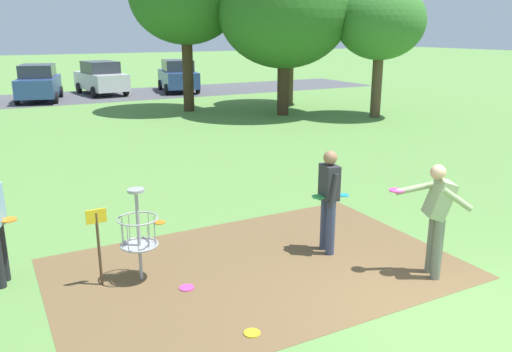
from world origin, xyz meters
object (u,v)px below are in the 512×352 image
object	(u,v)px
player_waiting_left	(329,196)
frisbee_far_left	(344,195)
frisbee_mid_grass	(252,333)
parked_car_leftmost	(39,83)
parked_car_center_left	(101,78)
frisbee_by_tee	(160,222)
parked_car_center_right	(178,76)
frisbee_near_basket	(187,288)
tree_mid_center	(381,22)
disc_golf_basket	(134,232)
player_foreground_watching	(437,213)
tree_far_center	(290,8)
tree_far_left	(284,11)

from	to	relation	value
player_waiting_left	frisbee_far_left	bearing A→B (deg)	47.30
frisbee_mid_grass	parked_car_leftmost	xyz separation A→B (m)	(0.22, 24.00, 0.91)
parked_car_center_left	player_waiting_left	bearing A→B (deg)	-93.46
frisbee_by_tee	parked_car_center_right	distance (m)	21.92
frisbee_near_basket	parked_car_center_left	xyz separation A→B (m)	(3.93, 23.87, 0.91)
frisbee_far_left	tree_mid_center	bearing A→B (deg)	45.94
disc_golf_basket	player_foreground_watching	distance (m)	4.37
frisbee_far_left	parked_car_center_left	bearing A→B (deg)	91.76
player_foreground_watching	frisbee_near_basket	size ratio (longest dim) A/B	8.11
tree_mid_center	disc_golf_basket	bearing A→B (deg)	-142.77
player_waiting_left	frisbee_far_left	xyz separation A→B (m)	(2.09, 2.27, -0.96)
frisbee_by_tee	parked_car_center_left	world-z (taller)	parked_car_center_left
frisbee_by_tee	frisbee_far_left	size ratio (longest dim) A/B	0.90
frisbee_near_basket	player_waiting_left	bearing A→B (deg)	2.52
frisbee_mid_grass	player_foreground_watching	bearing A→B (deg)	2.16
parked_car_leftmost	disc_golf_basket	bearing A→B (deg)	-92.76
player_waiting_left	frisbee_near_basket	world-z (taller)	player_waiting_left
frisbee_near_basket	frisbee_far_left	size ratio (longest dim) A/B	0.93
tree_far_center	tree_mid_center	bearing A→B (deg)	-76.34
tree_mid_center	parked_car_center_left	distance (m)	16.16
player_waiting_left	frisbee_by_tee	bearing A→B (deg)	128.33
disc_golf_basket	parked_car_center_left	distance (m)	23.71
player_foreground_watching	parked_car_center_right	bearing A→B (deg)	78.73
parked_car_center_left	parked_car_center_right	world-z (taller)	same
disc_golf_basket	tree_far_left	xyz separation A→B (m)	(9.77, 12.14, 3.51)
disc_golf_basket	frisbee_by_tee	xyz separation A→B (m)	(1.01, 2.08, -0.74)
player_foreground_watching	tree_mid_center	xyz separation A→B (m)	(8.95, 11.69, 2.84)
player_foreground_watching	frisbee_mid_grass	distance (m)	3.24
disc_golf_basket	player_waiting_left	size ratio (longest dim) A/B	0.81
player_waiting_left	frisbee_by_tee	distance (m)	3.41
tree_mid_center	frisbee_far_left	bearing A→B (deg)	-134.06
frisbee_far_left	parked_car_center_right	distance (m)	21.11
player_waiting_left	parked_car_center_left	distance (m)	23.81
disc_golf_basket	tree_mid_center	size ratio (longest dim) A/B	0.26
tree_far_left	parked_car_leftmost	size ratio (longest dim) A/B	1.47
player_foreground_watching	frisbee_near_basket	distance (m)	3.75
parked_car_leftmost	frisbee_far_left	bearing A→B (deg)	-78.58
tree_far_center	frisbee_by_tee	bearing A→B (deg)	-130.08
player_waiting_left	frisbee_by_tee	xyz separation A→B (m)	(-2.03, 2.56, -0.96)
parked_car_center_right	parked_car_center_left	bearing A→B (deg)	170.48
disc_golf_basket	frisbee_by_tee	world-z (taller)	disc_golf_basket
tree_far_center	player_waiting_left	bearing A→B (deg)	-119.53
frisbee_mid_grass	frisbee_by_tee	bearing A→B (deg)	87.52
frisbee_mid_grass	tree_far_center	size ratio (longest dim) A/B	0.03
disc_golf_basket	parked_car_center_right	xyz separation A→B (m)	(8.79, 22.56, 0.17)
frisbee_far_left	tree_far_left	xyz separation A→B (m)	(4.64, 10.35, 4.26)
tree_far_left	player_waiting_left	bearing A→B (deg)	-118.07
tree_mid_center	parked_car_leftmost	world-z (taller)	tree_mid_center
frisbee_far_left	parked_car_leftmost	distance (m)	20.61
parked_car_leftmost	parked_car_center_right	size ratio (longest dim) A/B	1.01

